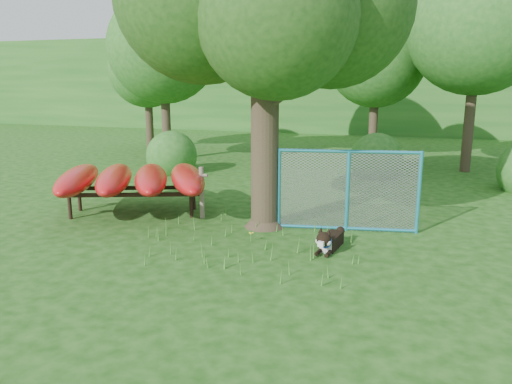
% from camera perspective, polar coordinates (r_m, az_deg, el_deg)
% --- Properties ---
extents(ground, '(80.00, 80.00, 0.00)m').
position_cam_1_polar(ground, '(9.51, -3.40, -7.33)').
color(ground, '#15440D').
rests_on(ground, ground).
extents(wooden_post, '(0.34, 0.13, 1.25)m').
position_cam_1_polar(wooden_post, '(11.94, -6.21, 0.08)').
color(wooden_post, '#6C6151').
rests_on(wooden_post, ground).
extents(kayak_rack, '(4.72, 4.24, 1.15)m').
position_cam_1_polar(kayak_rack, '(12.56, -13.91, 1.45)').
color(kayak_rack, black).
rests_on(kayak_rack, ground).
extents(husky_dog, '(0.42, 1.22, 0.55)m').
position_cam_1_polar(husky_dog, '(9.85, 8.35, -5.55)').
color(husky_dog, black).
rests_on(husky_dog, ground).
extents(fence_section, '(3.05, 0.60, 3.00)m').
position_cam_1_polar(fence_section, '(11.01, 10.42, 0.16)').
color(fence_section, '#2999C1').
rests_on(fence_section, ground).
extents(wildflower_clump, '(0.09, 0.10, 0.21)m').
position_cam_1_polar(wildflower_clump, '(10.26, -0.58, -4.81)').
color(wildflower_clump, '#43882C').
rests_on(wildflower_clump, ground).
extents(bg_tree_a, '(4.40, 4.40, 6.70)m').
position_cam_1_polar(bg_tree_a, '(20.80, -10.55, 15.90)').
color(bg_tree_a, '#362A1D').
rests_on(bg_tree_a, ground).
extents(bg_tree_b, '(5.20, 5.20, 8.22)m').
position_cam_1_polar(bg_tree_b, '(21.39, 0.81, 19.04)').
color(bg_tree_b, '#362A1D').
rests_on(bg_tree_b, ground).
extents(bg_tree_c, '(4.00, 4.00, 6.12)m').
position_cam_1_polar(bg_tree_c, '(21.40, 13.61, 14.66)').
color(bg_tree_c, '#362A1D').
rests_on(bg_tree_c, ground).
extents(bg_tree_d, '(4.80, 4.80, 7.50)m').
position_cam_1_polar(bg_tree_d, '(19.47, 24.05, 17.06)').
color(bg_tree_d, '#362A1D').
rests_on(bg_tree_d, ground).
extents(bg_tree_f, '(3.60, 3.60, 5.55)m').
position_cam_1_polar(bg_tree_f, '(24.60, -12.35, 13.54)').
color(bg_tree_f, '#362A1D').
rests_on(bg_tree_f, ground).
extents(shrub_left, '(1.80, 1.80, 1.80)m').
position_cam_1_polar(shrub_left, '(18.14, -9.54, 2.20)').
color(shrub_left, '#24601F').
rests_on(shrub_left, ground).
extents(shrub_mid, '(1.80, 1.80, 1.80)m').
position_cam_1_polar(shrub_mid, '(17.66, 13.48, 1.74)').
color(shrub_mid, '#24601F').
rests_on(shrub_mid, ground).
extents(wooded_hillside, '(80.00, 12.00, 6.00)m').
position_cam_1_polar(wooded_hillside, '(36.46, 13.08, 12.00)').
color(wooded_hillside, '#24601F').
rests_on(wooded_hillside, ground).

